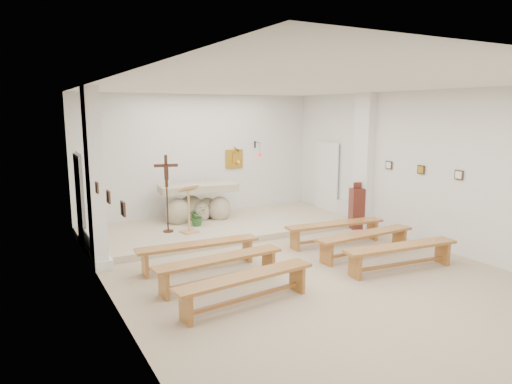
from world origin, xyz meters
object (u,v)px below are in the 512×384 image
crucifix_stand (167,188)px  bench_right_second (365,239)px  donation_pedestal (357,208)px  altar (198,205)px  bench_left_second (220,264)px  bench_right_third (401,251)px  lectern (189,209)px  bench_right_front (335,228)px  bench_left_front (199,249)px  bench_left_third (246,283)px

crucifix_stand → bench_right_second: bearing=-31.4°
crucifix_stand → donation_pedestal: 4.90m
altar → bench_right_second: 4.72m
crucifix_stand → bench_left_second: size_ratio=0.77×
bench_right_third → lectern: bearing=130.6°
lectern → donation_pedestal: bearing=-29.4°
crucifix_stand → bench_right_front: (3.20, -2.38, -0.85)m
bench_left_second → bench_right_third: 3.51m
altar → crucifix_stand: 1.54m
bench_left_front → crucifix_stand: bearing=89.4°
altar → donation_pedestal: donation_pedestal is taller
altar → bench_right_third: 5.64m
donation_pedestal → bench_left_front: size_ratio=0.50×
donation_pedestal → bench_right_front: size_ratio=0.50×
lectern → bench_right_third: (2.77, -4.06, -0.35)m
crucifix_stand → bench_left_third: bearing=-76.8°
altar → bench_right_third: bearing=-61.9°
bench_left_front → bench_left_third: bearing=-86.8°
donation_pedestal → bench_left_second: 5.15m
crucifix_stand → bench_right_second: size_ratio=0.77×
bench_left_front → bench_right_third: bearing=-27.7°
bench_left_second → bench_left_third: (-0.00, -1.00, 0.00)m
lectern → bench_left_third: size_ratio=0.49×
crucifix_stand → bench_left_front: 2.54m
bench_left_second → bench_right_third: same height
crucifix_stand → donation_pedestal: (4.62, -1.48, -0.69)m
bench_left_front → bench_right_front: (3.36, 0.00, 0.00)m
bench_right_front → bench_left_third: bearing=-143.5°
donation_pedestal → bench_left_third: size_ratio=0.50×
bench_left_front → bench_right_second: same height
altar → bench_right_second: bearing=-57.4°
donation_pedestal → bench_right_third: donation_pedestal is taller
altar → bench_right_front: bearing=-50.7°
bench_left_second → donation_pedestal: bearing=17.4°
crucifix_stand → bench_left_front: bearing=-78.6°
bench_right_front → bench_left_second: 3.51m
bench_left_second → bench_left_third: same height
bench_right_third → bench_left_front: bearing=155.4°
altar → lectern: lectern is taller
donation_pedestal → lectern: bearing=-177.8°
crucifix_stand → bench_left_third: 4.48m
bench_right_second → bench_left_third: same height
altar → lectern: 1.36m
donation_pedestal → bench_right_third: size_ratio=0.50×
altar → bench_left_front: size_ratio=0.87×
bench_right_front → bench_left_third: size_ratio=1.00×
crucifix_stand → bench_right_second: 4.74m
lectern → crucifix_stand: crucifix_stand is taller
lectern → bench_left_second: size_ratio=0.49×
bench_left_third → lectern: bearing=75.7°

